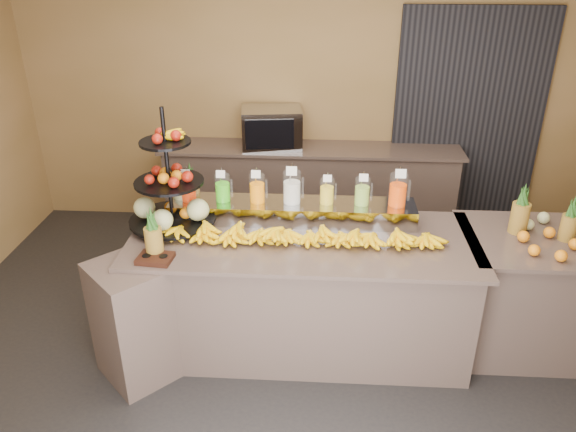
# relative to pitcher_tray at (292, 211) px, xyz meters

# --- Properties ---
(ground) EXTENTS (6.00, 6.00, 0.00)m
(ground) POSITION_rel_pitcher_tray_xyz_m (0.10, -0.58, -1.01)
(ground) COLOR black
(ground) RESTS_ON ground
(room_envelope) EXTENTS (6.04, 5.02, 2.82)m
(room_envelope) POSITION_rel_pitcher_tray_xyz_m (0.29, 0.21, 0.87)
(room_envelope) COLOR olive
(room_envelope) RESTS_ON ground
(buffet_counter) EXTENTS (2.75, 1.25, 0.93)m
(buffet_counter) POSITION_rel_pitcher_tray_xyz_m (-0.02, -0.32, -0.54)
(buffet_counter) COLOR gray
(buffet_counter) RESTS_ON ground
(right_counter) EXTENTS (1.08, 0.88, 0.93)m
(right_counter) POSITION_rel_pitcher_tray_xyz_m (1.80, -0.18, -0.54)
(right_counter) COLOR gray
(right_counter) RESTS_ON ground
(back_ledge) EXTENTS (3.10, 0.55, 0.93)m
(back_ledge) POSITION_rel_pitcher_tray_xyz_m (0.10, 1.67, -0.54)
(back_ledge) COLOR gray
(back_ledge) RESTS_ON ground
(pitcher_tray) EXTENTS (1.85, 0.30, 0.15)m
(pitcher_tray) POSITION_rel_pitcher_tray_xyz_m (0.00, 0.00, 0.00)
(pitcher_tray) COLOR gray
(pitcher_tray) RESTS_ON buffet_counter
(juice_pitcher_orange_a) EXTENTS (0.11, 0.12, 0.28)m
(juice_pitcher_orange_a) POSITION_rel_pitcher_tray_xyz_m (-0.78, -0.00, 0.17)
(juice_pitcher_orange_a) COLOR silver
(juice_pitcher_orange_a) RESTS_ON pitcher_tray
(juice_pitcher_green) EXTENTS (0.11, 0.12, 0.27)m
(juice_pitcher_green) POSITION_rel_pitcher_tray_xyz_m (-0.52, -0.00, 0.17)
(juice_pitcher_green) COLOR silver
(juice_pitcher_green) RESTS_ON pitcher_tray
(juice_pitcher_orange_b) EXTENTS (0.12, 0.12, 0.28)m
(juice_pitcher_orange_b) POSITION_rel_pitcher_tray_xyz_m (-0.26, -0.00, 0.17)
(juice_pitcher_orange_b) COLOR silver
(juice_pitcher_orange_b) RESTS_ON pitcher_tray
(juice_pitcher_milk) EXTENTS (0.13, 0.14, 0.32)m
(juice_pitcher_milk) POSITION_rel_pitcher_tray_xyz_m (-0.00, -0.00, 0.18)
(juice_pitcher_milk) COLOR silver
(juice_pitcher_milk) RESTS_ON pitcher_tray
(juice_pitcher_lemon) EXTENTS (0.11, 0.11, 0.26)m
(juice_pitcher_lemon) POSITION_rel_pitcher_tray_xyz_m (0.26, -0.00, 0.16)
(juice_pitcher_lemon) COLOR silver
(juice_pitcher_lemon) RESTS_ON pitcher_tray
(juice_pitcher_lime) EXTENTS (0.11, 0.12, 0.27)m
(juice_pitcher_lime) POSITION_rel_pitcher_tray_xyz_m (0.52, -0.00, 0.17)
(juice_pitcher_lime) COLOR silver
(juice_pitcher_lime) RESTS_ON pitcher_tray
(juice_pitcher_orange_c) EXTENTS (0.13, 0.14, 0.32)m
(juice_pitcher_orange_c) POSITION_rel_pitcher_tray_xyz_m (0.78, -0.00, 0.18)
(juice_pitcher_orange_c) COLOR silver
(juice_pitcher_orange_c) RESTS_ON pitcher_tray
(banana_heap) EXTENTS (1.98, 0.18, 0.16)m
(banana_heap) POSITION_rel_pitcher_tray_xyz_m (0.07, -0.32, -0.01)
(banana_heap) COLOR yellow
(banana_heap) RESTS_ON buffet_counter
(fruit_stand) EXTENTS (0.65, 0.65, 0.90)m
(fruit_stand) POSITION_rel_pitcher_tray_xyz_m (-0.84, -0.14, 0.15)
(fruit_stand) COLOR black
(fruit_stand) RESTS_ON buffet_counter
(condiment_caddy) EXTENTS (0.24, 0.19, 0.03)m
(condiment_caddy) POSITION_rel_pitcher_tray_xyz_m (-0.88, -0.65, -0.06)
(condiment_caddy) COLOR black
(condiment_caddy) RESTS_ON buffet_counter
(pineapple_left_a) EXTENTS (0.12, 0.12, 0.36)m
(pineapple_left_a) POSITION_rel_pitcher_tray_xyz_m (-0.90, -0.58, 0.06)
(pineapple_left_a) COLOR brown
(pineapple_left_a) RESTS_ON buffet_counter
(pineapple_left_b) EXTENTS (0.13, 0.13, 0.40)m
(pineapple_left_b) POSITION_rel_pitcher_tray_xyz_m (-0.79, 0.14, 0.07)
(pineapple_left_b) COLOR brown
(pineapple_left_b) RESTS_ON buffet_counter
(right_fruit_pile) EXTENTS (0.43, 0.41, 0.23)m
(right_fruit_pile) POSITION_rel_pitcher_tray_xyz_m (1.79, -0.23, -0.00)
(right_fruit_pile) COLOR brown
(right_fruit_pile) RESTS_ON right_counter
(oven_warmer) EXTENTS (0.65, 0.49, 0.40)m
(oven_warmer) POSITION_rel_pitcher_tray_xyz_m (-0.30, 1.67, 0.12)
(oven_warmer) COLOR gray
(oven_warmer) RESTS_ON back_ledge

